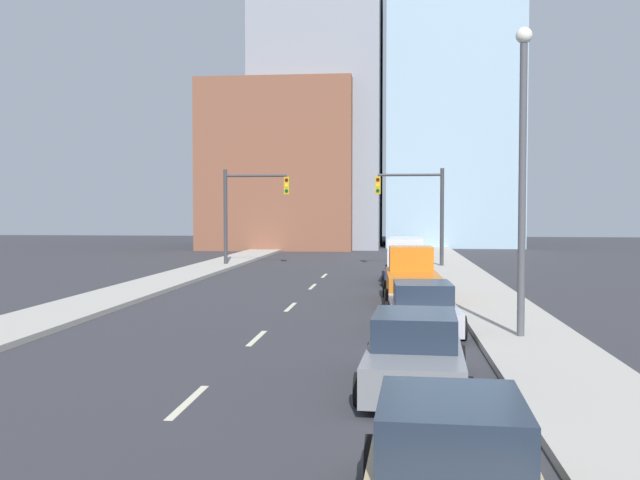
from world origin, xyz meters
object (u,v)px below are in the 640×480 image
(pickup_truck_orange, at_px, (412,280))
(sedan_silver, at_px, (422,309))
(traffic_signal_right, at_px, (423,204))
(box_truck_navy, at_px, (406,261))
(sedan_gray, at_px, (415,354))
(traffic_signal_left, at_px, (244,204))
(street_lamp, at_px, (523,161))
(sedan_tan, at_px, (451,474))

(pickup_truck_orange, bearing_deg, sedan_silver, -90.70)
(traffic_signal_right, distance_m, box_truck_navy, 9.49)
(traffic_signal_right, xyz_separation_m, sedan_gray, (-1.32, -30.22, -3.31))
(traffic_signal_left, bearing_deg, box_truck_navy, -41.56)
(traffic_signal_right, height_order, sedan_gray, traffic_signal_right)
(street_lamp, distance_m, sedan_tan, 12.87)
(street_lamp, relative_size, pickup_truck_orange, 1.59)
(traffic_signal_right, bearing_deg, pickup_truck_orange, -93.65)
(street_lamp, height_order, box_truck_navy, street_lamp)
(sedan_tan, height_order, sedan_silver, sedan_tan)
(sedan_tan, relative_size, sedan_silver, 0.93)
(sedan_gray, distance_m, pickup_truck_orange, 13.77)
(sedan_tan, relative_size, sedan_gray, 0.89)
(sedan_silver, bearing_deg, sedan_gray, -95.61)
(sedan_tan, bearing_deg, sedan_gray, 93.82)
(sedan_tan, distance_m, pickup_truck_orange, 20.30)
(traffic_signal_right, relative_size, sedan_silver, 1.32)
(traffic_signal_right, distance_m, sedan_silver, 23.68)
(street_lamp, bearing_deg, traffic_signal_left, 117.41)
(street_lamp, distance_m, box_truck_navy, 16.66)
(traffic_signal_left, xyz_separation_m, sedan_gray, (9.93, -30.22, -3.31))
(traffic_signal_right, height_order, box_truck_navy, traffic_signal_right)
(sedan_gray, bearing_deg, box_truck_navy, 92.25)
(pickup_truck_orange, bearing_deg, traffic_signal_left, 119.82)
(box_truck_navy, bearing_deg, traffic_signal_left, 140.27)
(traffic_signal_right, height_order, sedan_silver, traffic_signal_right)
(sedan_tan, distance_m, sedan_gray, 6.54)
(sedan_tan, bearing_deg, box_truck_navy, 92.09)
(traffic_signal_left, distance_m, traffic_signal_right, 11.24)
(street_lamp, bearing_deg, sedan_silver, 150.03)
(traffic_signal_left, relative_size, traffic_signal_right, 1.00)
(street_lamp, bearing_deg, traffic_signal_right, 93.85)
(sedan_tan, distance_m, box_truck_navy, 27.81)
(sedan_silver, bearing_deg, street_lamp, -32.05)
(traffic_signal_right, bearing_deg, box_truck_navy, -97.32)
(street_lamp, height_order, sedan_tan, street_lamp)
(sedan_silver, height_order, pickup_truck_orange, pickup_truck_orange)
(street_lamp, relative_size, sedan_tan, 1.94)
(box_truck_navy, bearing_deg, sedan_gray, -88.62)
(sedan_gray, bearing_deg, traffic_signal_left, 110.88)
(street_lamp, xyz_separation_m, sedan_tan, (-2.79, -11.84, -4.20))
(traffic_signal_left, height_order, sedan_gray, traffic_signal_left)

